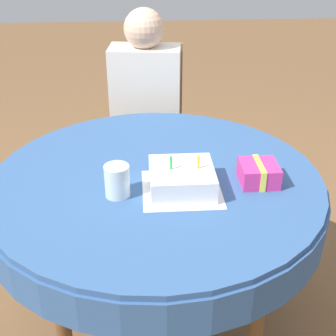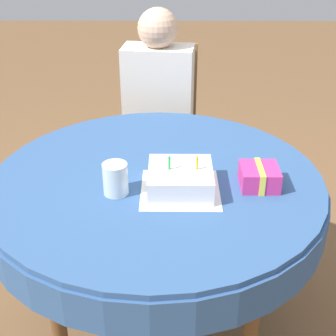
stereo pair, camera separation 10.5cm
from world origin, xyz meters
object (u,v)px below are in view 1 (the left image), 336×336
(drinking_glass, at_px, (117,181))
(person, at_px, (145,101))
(gift_box, at_px, (259,173))
(birthday_cake, at_px, (182,179))
(chair, at_px, (148,126))

(drinking_glass, bearing_deg, person, 83.05)
(gift_box, bearing_deg, birthday_cake, -173.64)
(chair, bearing_deg, drinking_glass, -90.23)
(person, relative_size, birthday_cake, 5.35)
(birthday_cake, xyz_separation_m, gift_box, (0.26, 0.03, -0.01))
(gift_box, bearing_deg, chair, 110.20)
(person, xyz_separation_m, gift_box, (0.36, -0.86, 0.06))
(birthday_cake, distance_m, gift_box, 0.27)
(chair, distance_m, person, 0.20)
(birthday_cake, relative_size, gift_box, 1.59)
(chair, distance_m, gift_box, 1.05)
(chair, xyz_separation_m, person, (-0.01, -0.09, 0.18))
(birthday_cake, xyz_separation_m, drinking_glass, (-0.21, -0.02, 0.01))
(drinking_glass, distance_m, gift_box, 0.48)
(person, height_order, drinking_glass, person)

